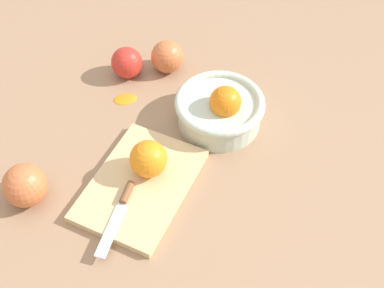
% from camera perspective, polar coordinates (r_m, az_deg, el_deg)
% --- Properties ---
extents(ground_plane, '(2.40, 2.40, 0.00)m').
position_cam_1_polar(ground_plane, '(1.00, -6.15, -0.52)').
color(ground_plane, '#997556').
extents(bowl, '(0.19, 0.19, 0.10)m').
position_cam_1_polar(bowl, '(1.01, 3.28, 4.10)').
color(bowl, beige).
rests_on(bowl, ground_plane).
extents(cutting_board, '(0.28, 0.23, 0.02)m').
position_cam_1_polar(cutting_board, '(0.93, -6.01, -4.74)').
color(cutting_board, '#DBB77F').
rests_on(cutting_board, ground_plane).
extents(orange_on_board, '(0.07, 0.07, 0.07)m').
position_cam_1_polar(orange_on_board, '(0.91, -5.09, -1.73)').
color(orange_on_board, orange).
rests_on(orange_on_board, cutting_board).
extents(knife, '(0.15, 0.08, 0.01)m').
position_cam_1_polar(knife, '(0.89, -8.31, -7.37)').
color(knife, silver).
rests_on(knife, cutting_board).
extents(apple_front_left, '(0.07, 0.07, 0.07)m').
position_cam_1_polar(apple_front_left, '(1.13, -2.91, 10.10)').
color(apple_front_left, '#CC6638').
rests_on(apple_front_left, ground_plane).
extents(apple_front_left_2, '(0.07, 0.07, 0.07)m').
position_cam_1_polar(apple_front_left_2, '(1.13, -7.58, 9.36)').
color(apple_front_left_2, red).
rests_on(apple_front_left_2, ground_plane).
extents(apple_front_right, '(0.08, 0.08, 0.08)m').
position_cam_1_polar(apple_front_right, '(0.94, -18.85, -4.57)').
color(apple_front_right, '#CC6638').
rests_on(apple_front_right, ground_plane).
extents(citrus_peel, '(0.06, 0.06, 0.01)m').
position_cam_1_polar(citrus_peel, '(1.09, -7.81, 5.32)').
color(citrus_peel, orange).
rests_on(citrus_peel, ground_plane).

